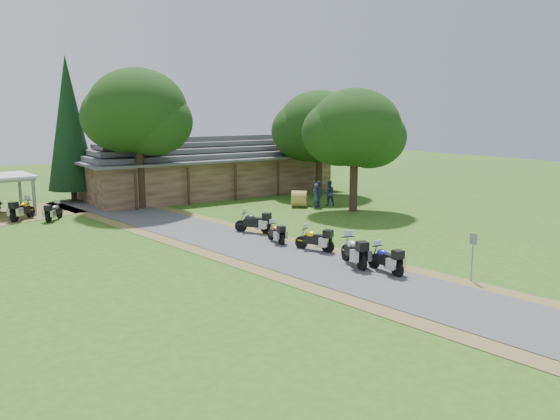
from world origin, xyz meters
TOP-DOWN VIEW (x-y plane):
  - ground at (0.00, 0.00)m, footprint 120.00×120.00m
  - driveway at (-0.50, 4.00)m, footprint 51.95×51.95m
  - lodge at (6.00, 24.00)m, footprint 21.40×9.40m
  - motorcycle_row_a at (1.54, -1.07)m, footprint 0.74×1.94m
  - motorcycle_row_b at (1.15, 0.52)m, footprint 1.29×2.25m
  - motorcycle_row_c at (1.32, 3.58)m, footprint 1.32×1.99m
  - motorcycle_row_d at (0.74, 6.13)m, footprint 0.79×1.74m
  - motorcycle_row_e at (0.96, 8.72)m, footprint 1.72×2.02m
  - motorcycle_carport_a at (-9.16, 20.46)m, footprint 1.95×2.01m
  - motorcycle_carport_b at (-7.54, 19.11)m, footprint 1.60×1.76m
  - person_a at (9.04, 13.30)m, footprint 0.67×0.54m
  - person_b at (10.51, 13.60)m, footprint 0.74×0.66m
  - person_c at (9.29, 13.30)m, footprint 0.74×0.79m
  - hay_bale at (8.32, 14.31)m, footprint 1.59×1.60m
  - sign_post at (3.59, -3.90)m, footprint 0.36×0.06m
  - oak_lodge_left at (-1.37, 20.15)m, footprint 6.89×6.89m
  - oak_lodge_right at (13.06, 18.02)m, footprint 6.87×6.87m
  - oak_driveway at (10.34, 10.74)m, footprint 6.25×6.25m
  - cedar_near at (-4.55, 26.15)m, footprint 3.58×3.58m

SIDE VIEW (x-z plane):
  - ground at x=0.00m, z-range 0.00..0.00m
  - driveway at x=-0.50m, z-range 0.00..0.00m
  - motorcycle_row_d at x=0.74m, z-range 0.00..1.14m
  - hay_bale at x=8.32m, z-range 0.00..1.18m
  - motorcycle_carport_b at x=-7.54m, z-range 0.00..1.23m
  - motorcycle_row_c at x=1.32m, z-range 0.00..1.30m
  - motorcycle_row_a at x=1.54m, z-range 0.00..1.30m
  - motorcycle_row_e at x=0.96m, z-range 0.00..1.38m
  - motorcycle_carport_a at x=-9.16m, z-range 0.00..1.45m
  - motorcycle_row_b at x=1.15m, z-range 0.00..1.46m
  - sign_post at x=3.59m, z-range 0.00..2.00m
  - person_a at x=9.04m, z-range 0.00..2.07m
  - person_b at x=10.51m, z-range 0.00..2.16m
  - person_c at x=9.29m, z-range 0.00..2.26m
  - lodge at x=6.00m, z-range 0.00..4.90m
  - oak_lodge_right at x=13.06m, z-range 0.00..9.10m
  - oak_driveway at x=10.34m, z-range 0.00..9.31m
  - cedar_near at x=-4.55m, z-range 0.00..11.00m
  - oak_lodge_left at x=-1.37m, z-range 0.00..11.14m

